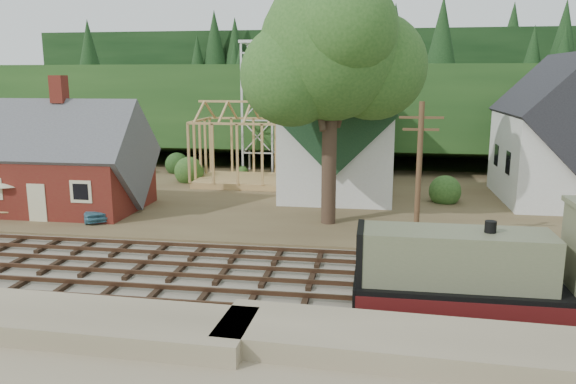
# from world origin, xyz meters

# --- Properties ---
(ground) EXTENTS (140.00, 140.00, 0.00)m
(ground) POSITION_xyz_m (0.00, 0.00, 0.00)
(ground) COLOR #384C1E
(ground) RESTS_ON ground
(embankment) EXTENTS (64.00, 5.00, 1.60)m
(embankment) POSITION_xyz_m (0.00, -8.50, 0.00)
(embankment) COLOR #7F7259
(embankment) RESTS_ON ground
(railroad_bed) EXTENTS (64.00, 11.00, 0.16)m
(railroad_bed) POSITION_xyz_m (0.00, 0.00, 0.08)
(railroad_bed) COLOR #726B5B
(railroad_bed) RESTS_ON ground
(village_flat) EXTENTS (64.00, 26.00, 0.30)m
(village_flat) POSITION_xyz_m (0.00, 18.00, 0.15)
(village_flat) COLOR brown
(village_flat) RESTS_ON ground
(hillside) EXTENTS (70.00, 28.96, 12.74)m
(hillside) POSITION_xyz_m (0.00, 42.00, 0.00)
(hillside) COLOR #1E3F19
(hillside) RESTS_ON ground
(ridge) EXTENTS (80.00, 20.00, 12.00)m
(ridge) POSITION_xyz_m (0.00, 58.00, 0.00)
(ridge) COLOR black
(ridge) RESTS_ON ground
(depot) EXTENTS (10.80, 7.41, 9.00)m
(depot) POSITION_xyz_m (-16.00, 11.00, 3.21)
(depot) COLOR maroon
(depot) RESTS_ON village_flat
(church) EXTENTS (8.40, 15.17, 13.00)m
(church) POSITION_xyz_m (2.00, 19.68, 5.18)
(church) COLOR silver
(church) RESTS_ON village_flat
(farmhouse) EXTENTS (8.40, 10.80, 10.60)m
(farmhouse) POSITION_xyz_m (18.00, 19.00, 4.87)
(farmhouse) COLOR silver
(farmhouse) RESTS_ON village_flat
(timber_frame) EXTENTS (8.20, 6.20, 6.99)m
(timber_frame) POSITION_xyz_m (-6.00, 22.00, 3.27)
(timber_frame) COLOR tan
(timber_frame) RESTS_ON village_flat
(lattice_tower) EXTENTS (3.20, 3.20, 12.12)m
(lattice_tower) POSITION_xyz_m (-6.00, 28.00, 10.03)
(lattice_tower) COLOR silver
(lattice_tower) RESTS_ON village_flat
(big_tree) EXTENTS (10.90, 8.40, 14.70)m
(big_tree) POSITION_xyz_m (2.17, 10.08, 10.22)
(big_tree) COLOR #38281E
(big_tree) RESTS_ON village_flat
(telegraph_pole_near) EXTENTS (2.20, 0.28, 8.00)m
(telegraph_pole_near) POSITION_xyz_m (7.00, 5.20, 4.25)
(telegraph_pole_near) COLOR #4C331E
(telegraph_pole_near) RESTS_ON ground
(locomotive) EXTENTS (11.56, 2.89, 4.64)m
(locomotive) POSITION_xyz_m (10.44, -3.00, 2.07)
(locomotive) COLOR black
(locomotive) RESTS_ON railroad_bed
(car_blue) EXTENTS (3.57, 4.03, 1.32)m
(car_blue) POSITION_xyz_m (-12.90, 8.69, 0.96)
(car_blue) COLOR teal
(car_blue) RESTS_ON village_flat
(patio_set) EXTENTS (2.40, 2.40, 2.67)m
(patio_set) POSITION_xyz_m (-18.37, 8.19, 2.58)
(patio_set) COLOR silver
(patio_set) RESTS_ON village_flat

